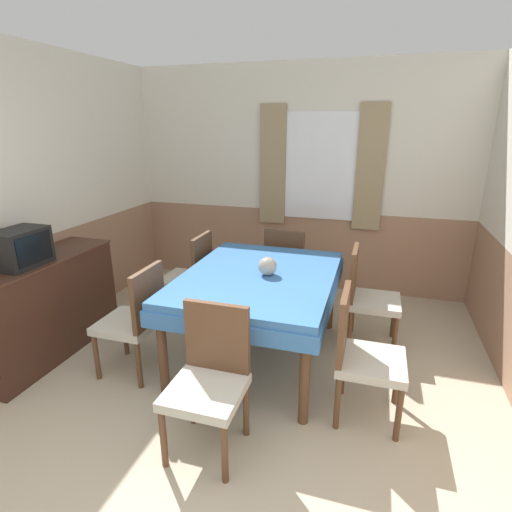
{
  "coord_description": "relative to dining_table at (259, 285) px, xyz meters",
  "views": [
    {
      "loc": [
        0.92,
        -0.97,
        1.92
      ],
      "look_at": [
        0.02,
        1.96,
        0.92
      ],
      "focal_mm": 28.0,
      "sensor_mm": 36.0,
      "label": 1
    }
  ],
  "objects": [
    {
      "name": "tv",
      "position": [
        -1.75,
        -0.63,
        0.35
      ],
      "size": [
        0.29,
        0.4,
        0.3
      ],
      "color": "black",
      "rests_on": "sideboard"
    },
    {
      "name": "vase",
      "position": [
        0.08,
        -0.01,
        0.18
      ],
      "size": [
        0.15,
        0.15,
        0.15
      ],
      "color": "#A39989",
      "rests_on": "dining_table"
    },
    {
      "name": "chair_right_far",
      "position": [
        0.86,
        0.5,
        -0.18
      ],
      "size": [
        0.44,
        0.44,
        0.91
      ],
      "rotation": [
        0.0,
        0.0,
        4.71
      ],
      "color": "brown",
      "rests_on": "ground_plane"
    },
    {
      "name": "wall_back",
      "position": [
        -0.03,
        1.76,
        0.65
      ],
      "size": [
        4.36,
        0.09,
        2.6
      ],
      "color": "silver",
      "rests_on": "ground_plane"
    },
    {
      "name": "chair_head_window",
      "position": [
        -0.0,
        1.04,
        -0.18
      ],
      "size": [
        0.44,
        0.44,
        0.91
      ],
      "color": "brown",
      "rests_on": "ground_plane"
    },
    {
      "name": "chair_left_far",
      "position": [
        -0.86,
        0.5,
        -0.18
      ],
      "size": [
        0.44,
        0.44,
        0.91
      ],
      "rotation": [
        0.0,
        0.0,
        1.57
      ],
      "color": "brown",
      "rests_on": "ground_plane"
    },
    {
      "name": "chair_left_near",
      "position": [
        -0.86,
        -0.5,
        -0.18
      ],
      "size": [
        0.44,
        0.44,
        0.91
      ],
      "rotation": [
        0.0,
        0.0,
        1.57
      ],
      "color": "brown",
      "rests_on": "ground_plane"
    },
    {
      "name": "sideboard",
      "position": [
        -1.79,
        -0.47,
        -0.22
      ],
      "size": [
        0.46,
        1.37,
        0.87
      ],
      "color": "#3D2319",
      "rests_on": "ground_plane"
    },
    {
      "name": "chair_right_near",
      "position": [
        0.86,
        -0.5,
        -0.18
      ],
      "size": [
        0.44,
        0.44,
        0.91
      ],
      "rotation": [
        0.0,
        0.0,
        4.71
      ],
      "color": "brown",
      "rests_on": "ground_plane"
    },
    {
      "name": "chair_head_near",
      "position": [
        0.0,
        -1.04,
        -0.18
      ],
      "size": [
        0.44,
        0.44,
        0.91
      ],
      "rotation": [
        0.0,
        0.0,
        3.14
      ],
      "color": "brown",
      "rests_on": "ground_plane"
    },
    {
      "name": "dining_table",
      "position": [
        0.0,
        0.0,
        0.0
      ],
      "size": [
        1.23,
        1.59,
        0.77
      ],
      "color": "#386BA8",
      "rests_on": "ground_plane"
    },
    {
      "name": "wall_left",
      "position": [
        -2.05,
        -0.11,
        0.63
      ],
      "size": [
        0.05,
        4.1,
        2.6
      ],
      "color": "silver",
      "rests_on": "ground_plane"
    }
  ]
}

